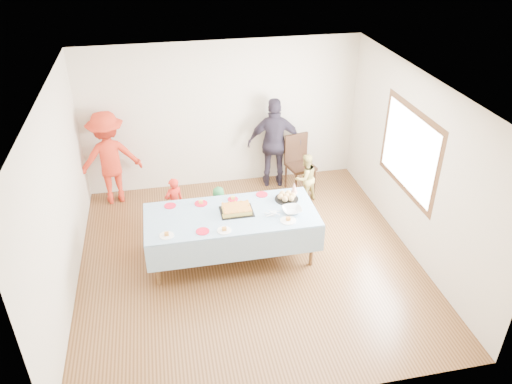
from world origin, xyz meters
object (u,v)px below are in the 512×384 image
birthday_cake (237,210)px  dining_chair (299,160)px  party_table (231,217)px  adult_left (109,158)px

birthday_cake → dining_chair: bearing=51.1°
party_table → birthday_cake: birthday_cake is taller
birthday_cake → dining_chair: dining_chair is taller
birthday_cake → dining_chair: size_ratio=0.45×
party_table → adult_left: bearing=131.1°
birthday_cake → adult_left: bearing=133.0°
birthday_cake → dining_chair: (1.46, 1.81, -0.23)m
party_table → adult_left: 2.75m
birthday_cake → dining_chair: 2.33m
dining_chair → adult_left: size_ratio=0.62×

